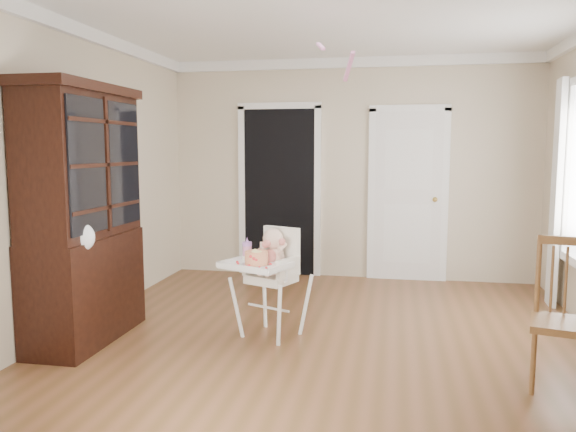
% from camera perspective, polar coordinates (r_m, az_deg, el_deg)
% --- Properties ---
extents(floor, '(5.00, 5.00, 0.00)m').
position_cam_1_polar(floor, '(4.79, 3.77, -12.74)').
color(floor, brown).
rests_on(floor, ground).
extents(ceiling, '(5.00, 5.00, 0.00)m').
position_cam_1_polar(ceiling, '(4.65, 4.05, 20.45)').
color(ceiling, white).
rests_on(ceiling, wall_back).
extents(wall_back, '(4.50, 0.00, 4.50)m').
position_cam_1_polar(wall_back, '(7.01, 6.39, 4.71)').
color(wall_back, beige).
rests_on(wall_back, floor).
extents(wall_left, '(0.00, 5.00, 5.00)m').
position_cam_1_polar(wall_left, '(5.29, -21.12, 3.62)').
color(wall_left, beige).
rests_on(wall_left, floor).
extents(crown_molding, '(4.50, 5.00, 0.12)m').
position_cam_1_polar(crown_molding, '(4.63, 4.04, 19.73)').
color(crown_molding, white).
rests_on(crown_molding, ceiling).
extents(doorway, '(1.06, 0.05, 2.22)m').
position_cam_1_polar(doorway, '(7.13, -0.88, 2.85)').
color(doorway, black).
rests_on(doorway, wall_back).
extents(closet_door, '(0.96, 0.09, 2.13)m').
position_cam_1_polar(closet_door, '(6.99, 12.08, 1.92)').
color(closet_door, white).
rests_on(closet_door, wall_back).
extents(high_chair, '(0.75, 0.83, 0.95)m').
position_cam_1_polar(high_chair, '(4.80, -1.75, -5.40)').
color(high_chair, white).
rests_on(high_chair, floor).
extents(baby, '(0.26, 0.27, 0.41)m').
position_cam_1_polar(baby, '(4.79, -1.57, -3.78)').
color(baby, beige).
rests_on(baby, high_chair).
extents(cake, '(0.25, 0.25, 0.12)m').
position_cam_1_polar(cake, '(4.60, -3.23, -4.28)').
color(cake, silver).
rests_on(cake, high_chair).
extents(sippy_cup, '(0.08, 0.08, 0.20)m').
position_cam_1_polar(sippy_cup, '(4.80, -4.17, -3.50)').
color(sippy_cup, pink).
rests_on(sippy_cup, high_chair).
extents(china_cabinet, '(0.56, 1.26, 2.13)m').
position_cam_1_polar(china_cabinet, '(4.93, -20.11, 0.13)').
color(china_cabinet, black).
rests_on(china_cabinet, floor).
extents(dining_chair, '(0.50, 0.50, 1.01)m').
position_cam_1_polar(dining_chair, '(4.24, 26.28, -9.40)').
color(dining_chair, brown).
rests_on(dining_chair, floor).
extents(streamer, '(0.14, 0.48, 0.15)m').
position_cam_1_polar(streamer, '(4.78, 3.33, 16.84)').
color(streamer, pink).
rests_on(streamer, ceiling).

